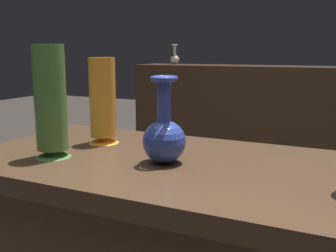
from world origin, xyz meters
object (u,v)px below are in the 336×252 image
at_px(vase_left_accent, 103,102).
at_px(vase_right_accent, 51,103).
at_px(vase_centerpiece, 164,135).
at_px(shelf_vase_far_left, 175,58).

relative_size(vase_left_accent, vase_right_accent, 0.88).
bearing_deg(vase_centerpiece, shelf_vase_far_left, 114.38).
bearing_deg(vase_centerpiece, vase_right_accent, -165.27).
bearing_deg(vase_right_accent, vase_left_accent, 82.93).
xyz_separation_m(vase_centerpiece, shelf_vase_far_left, (-1.03, 2.28, 0.17)).
bearing_deg(vase_left_accent, shelf_vase_far_left, 109.05).
relative_size(vase_left_accent, shelf_vase_far_left, 1.64).
xyz_separation_m(vase_centerpiece, vase_left_accent, (-0.29, 0.13, 0.06)).
height_order(vase_centerpiece, vase_right_accent, vase_right_accent).
distance_m(vase_centerpiece, vase_left_accent, 0.33).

